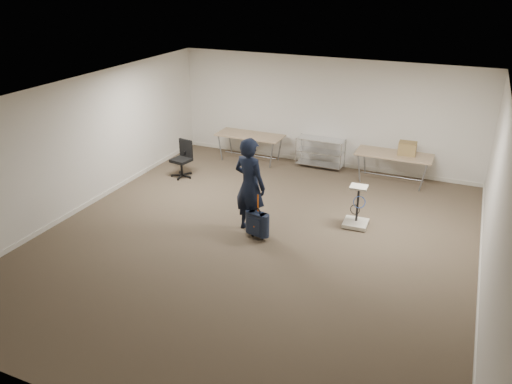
% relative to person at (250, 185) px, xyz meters
% --- Properties ---
extents(ground, '(9.00, 9.00, 0.00)m').
position_rel_person_xyz_m(ground, '(0.27, -0.33, -0.96)').
color(ground, '#47392B').
rests_on(ground, ground).
extents(room_shell, '(8.00, 9.00, 9.00)m').
position_rel_person_xyz_m(room_shell, '(0.27, 1.05, -0.91)').
color(room_shell, silver).
rests_on(room_shell, ground).
extents(folding_table_left, '(1.80, 0.75, 0.73)m').
position_rel_person_xyz_m(folding_table_left, '(-1.63, 3.62, -0.28)').
color(folding_table_left, '#8D7657').
rests_on(folding_table_left, ground).
extents(folding_table_right, '(1.80, 0.75, 0.73)m').
position_rel_person_xyz_m(folding_table_right, '(2.17, 3.62, -0.28)').
color(folding_table_right, '#8D7657').
rests_on(folding_table_right, ground).
extents(wire_shelf, '(1.22, 0.47, 0.80)m').
position_rel_person_xyz_m(wire_shelf, '(0.27, 3.87, -0.52)').
color(wire_shelf, silver).
rests_on(wire_shelf, ground).
extents(person, '(0.80, 0.63, 1.93)m').
position_rel_person_xyz_m(person, '(0.00, 0.00, 0.00)').
color(person, black).
rests_on(person, ground).
extents(suitcase, '(0.37, 0.27, 0.92)m').
position_rel_person_xyz_m(suitcase, '(0.27, -0.26, -0.65)').
color(suitcase, black).
rests_on(suitcase, ground).
extents(office_chair, '(0.56, 0.56, 0.92)m').
position_rel_person_xyz_m(office_chair, '(-2.71, 1.91, -0.68)').
color(office_chair, black).
rests_on(office_chair, ground).
extents(equipment_cart, '(0.50, 0.50, 0.88)m').
position_rel_person_xyz_m(equipment_cart, '(1.90, 1.00, -0.73)').
color(equipment_cart, beige).
rests_on(equipment_cart, ground).
extents(cardboard_box, '(0.42, 0.33, 0.31)m').
position_rel_person_xyz_m(cardboard_box, '(2.44, 3.70, -0.08)').
color(cardboard_box, olive).
rests_on(cardboard_box, folding_table_right).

